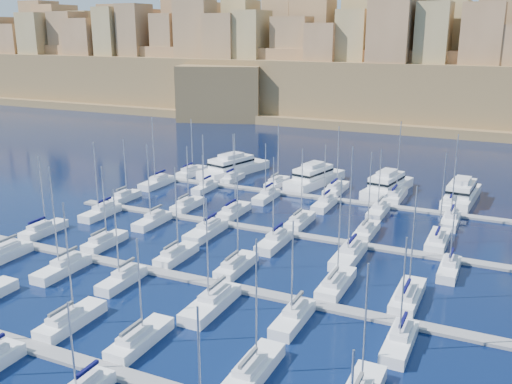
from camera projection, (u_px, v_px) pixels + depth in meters
The scene contains 48 objects.
ground at pixel (261, 255), 85.67m from camera, with size 600.00×600.00×0.00m, color black.
pontoon_near at pixel (119, 374), 55.99m from camera, with size 84.00×2.00×0.40m, color slate.
pontoon_mid_near at pixel (224, 286), 75.16m from camera, with size 84.00×2.00×0.40m, color slate.
pontoon_mid_far at pixel (286, 233), 94.33m from camera, with size 84.00×2.00×0.40m, color slate.
pontoon_far at pixel (328, 199), 113.50m from camera, with size 84.00×2.00×0.40m, color slate.
sailboat_2 at pixel (71, 320), 65.13m from camera, with size 2.78×9.26×14.95m.
sailboat_3 at pixel (140, 339), 61.16m from camera, with size 2.74×9.13×12.36m.
sailboat_4 at pixel (254, 369), 55.74m from camera, with size 2.79×9.28×14.45m.
sailboat_12 at pixel (43, 230), 94.45m from camera, with size 2.61×8.70×13.43m.
sailboat_13 at pixel (105, 242), 89.16m from camera, with size 2.55×8.48×13.08m.
sailboat_14 at pixel (176, 255), 83.92m from camera, with size 2.60×8.67×14.22m.
sailboat_15 at pixel (236, 266), 80.07m from camera, with size 2.70×9.00×13.90m.
sailboat_16 at pixel (336, 284), 74.44m from camera, with size 2.87×9.57×15.34m.
sailboat_17 at pixel (408, 296), 70.86m from camera, with size 2.98×9.94×15.14m.
sailboat_19 at pixel (62, 268), 79.32m from camera, with size 2.78×9.28×15.71m.
sailboat_20 at pixel (122, 279), 75.77m from camera, with size 2.47×8.24×13.56m.
sailboat_21 at pixel (211, 303), 69.09m from camera, with size 3.12×10.40×14.53m.
sailboat_22 at pixel (293, 318), 65.66m from camera, with size 2.60×8.67×13.04m.
sailboat_23 at pixel (400, 342), 60.68m from camera, with size 2.62×8.72×13.07m.
sailboat_24 at pixel (125, 197), 113.01m from camera, with size 2.27×7.55×12.52m.
sailboat_25 at pixel (187, 205), 107.73m from camera, with size 2.55×8.52×12.27m.
sailboat_26 at pixel (234, 211), 104.02m from camera, with size 2.74×9.14×15.28m.
sailboat_27 at pixel (300, 221), 98.69m from camera, with size 2.67×8.91×13.68m.
sailboat_28 at pixel (367, 231), 93.85m from camera, with size 2.62×8.75×14.15m.
sailboat_29 at pixel (438, 240), 89.68m from camera, with size 2.91×9.71×15.00m.
sailboat_30 at pixel (101, 212), 103.35m from camera, with size 2.69×8.97×14.11m.
sailboat_31 at pixel (153, 221), 98.93m from camera, with size 2.61×8.69×14.62m.
sailboat_32 at pixel (206, 231), 93.81m from camera, with size 3.03×10.10×13.99m.
sailboat_33 at pixel (274, 241), 89.22m from camera, with size 2.82×9.40×14.69m.
sailboat_34 at pixel (349, 255), 83.84m from camera, with size 3.13×10.43×17.43m.
sailboat_35 at pixel (449, 269), 79.13m from camera, with size 2.46×8.20×11.79m.
sailboat_36 at pixel (191, 172), 132.43m from camera, with size 2.83×9.43×13.35m.
sailboat_37 at pixel (233, 178), 127.20m from camera, with size 2.35×7.82×10.91m.
sailboat_38 at pixel (277, 183), 123.25m from camera, with size 2.59×8.64×13.68m.
sailboat_39 at pixel (336, 189), 118.42m from camera, with size 2.92×9.75×14.12m.
sailboat_40 at pixel (395, 196), 113.60m from camera, with size 3.05×10.15×15.89m.
sailboat_41 at pixel (451, 204), 108.54m from camera, with size 2.55×8.52×14.36m.
sailboat_42 at pixel (157, 183), 123.28m from camera, with size 2.92×9.73×15.36m.
sailboat_43 at pixel (205, 188), 119.60m from camera, with size 2.27×7.56×12.32m.
sailboat_44 at pixel (266, 196), 113.35m from camera, with size 2.57×8.56×11.77m.
sailboat_45 at pixel (325, 204), 108.35m from camera, with size 2.62×8.73×12.62m.
sailboat_46 at pixel (378, 211), 104.15m from camera, with size 2.63×8.76×12.69m.
sailboat_47 at pixel (451, 221), 98.97m from camera, with size 2.67×8.88×12.34m.
motor_yacht_a at pixel (233, 167), 133.30m from camera, with size 10.64×20.09×5.25m.
motor_yacht_b at pixel (314, 177), 124.15m from camera, with size 8.94×17.91×5.25m.
motor_yacht_c at pixel (387, 185), 117.57m from camera, with size 7.76×17.52×5.25m.
motor_yacht_d at pixel (461, 193), 111.63m from camera, with size 6.13×17.15×5.25m.
fortified_city at pixel (430, 78), 216.96m from camera, with size 460.00×108.95×59.52m.
Camera 1 is at (32.88, -72.60, 32.84)m, focal length 40.00 mm.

